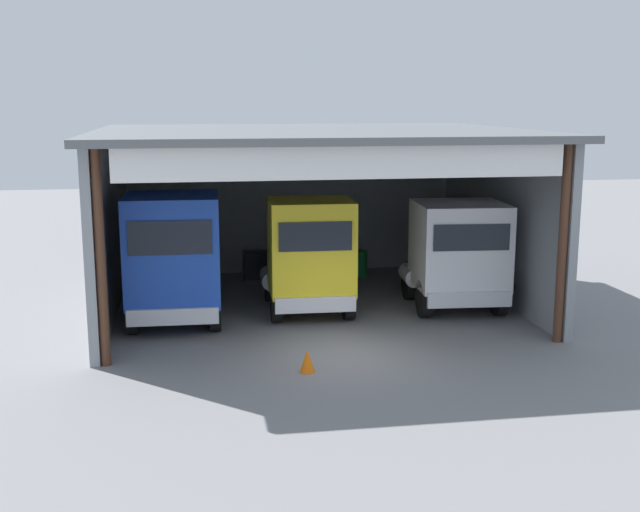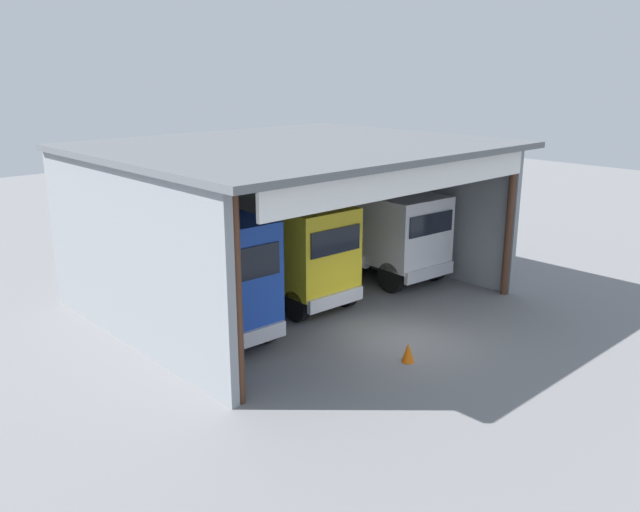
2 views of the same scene
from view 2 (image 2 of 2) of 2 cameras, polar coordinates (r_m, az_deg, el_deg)
name	(u,v)px [view 2 (image 2 of 2)]	position (r m, az deg, el deg)	size (l,w,h in m)	color
ground_plane	(401,339)	(19.88, 7.12, -7.20)	(80.00, 80.00, 0.00)	slate
workshop_shed	(273,190)	(22.92, -4.10, 5.78)	(12.77, 10.99, 5.46)	gray
truck_blue_yard_outside	(217,280)	(18.89, -9.01, -2.09)	(2.75, 4.83, 3.77)	#1E47B7
truck_yellow_right_bay	(306,257)	(21.71, -1.27, -0.05)	(2.61, 5.22, 3.49)	yellow
truck_white_center_left_bay	(400,236)	(24.63, 6.97, 1.78)	(2.83, 4.75, 3.33)	white
oil_drum	(276,252)	(27.17, -3.89, 0.34)	(0.58, 0.58, 0.95)	#197233
tool_cart	(196,268)	(25.30, -10.82, -1.04)	(0.90, 0.60, 1.00)	black
traffic_cone	(408,352)	(18.34, 7.70, -8.34)	(0.36, 0.36, 0.56)	orange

